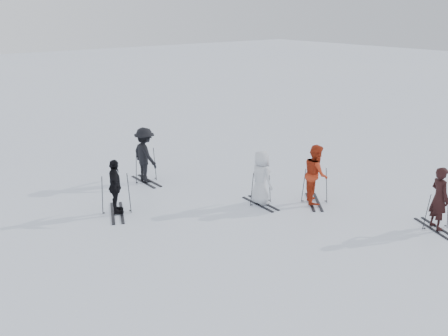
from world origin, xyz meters
The scene contains 11 objects.
ground centered at (0.00, 0.00, 0.00)m, with size 120.00×120.00×0.00m, color silver.
skier_near_dark centered at (3.19, -4.79, 0.91)m, with size 0.67×0.44×1.83m, color black.
skier_red centered at (1.97, -1.26, 0.96)m, with size 0.93×0.72×1.91m, color #A82C12.
skier_grey centered at (0.50, -0.28, 0.88)m, with size 0.86×0.56×1.76m, color silver.
skier_uphill_left centered at (-3.51, 1.91, 0.85)m, with size 1.00×0.41×1.70m, color black.
skier_uphill_far centered at (-1.32, 3.91, 0.99)m, with size 1.28×0.74×1.99m, color black.
skis_near_dark centered at (3.19, -4.79, 0.57)m, with size 0.83×1.57×1.15m, color black, non-canonical shape.
skis_red centered at (1.97, -1.26, 0.61)m, with size 0.88×1.66×1.21m, color black, non-canonical shape.
skis_grey centered at (0.50, -0.28, 0.59)m, with size 0.85×1.61×1.17m, color black, non-canonical shape.
skis_uphill_left centered at (-3.51, 1.91, 0.65)m, with size 0.95×1.79×1.31m, color black, non-canonical shape.
skis_uphill_far centered at (-1.32, 3.91, 0.62)m, with size 0.91×1.71×1.25m, color black, non-canonical shape.
Camera 1 is at (-9.73, -11.32, 6.12)m, focal length 40.00 mm.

